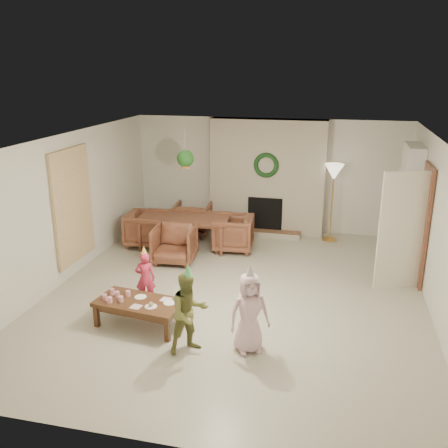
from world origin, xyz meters
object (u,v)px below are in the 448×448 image
(child_pink, at_px, (249,313))
(coffee_table_top, at_px, (139,303))
(dining_chair_far, at_px, (193,219))
(dining_chair_right, at_px, (233,233))
(child_plaid, at_px, (189,313))
(dining_chair_left, at_px, (146,229))
(child_red, at_px, (145,278))
(dining_table, at_px, (184,232))
(dining_chair_near, at_px, (174,244))

(child_pink, bearing_deg, coffee_table_top, 141.55)
(dining_chair_far, xyz_separation_m, dining_chair_right, (1.07, -0.73, 0.00))
(dining_chair_right, xyz_separation_m, coffee_table_top, (-0.66, -3.29, -0.00))
(dining_chair_far, distance_m, child_plaid, 4.68)
(child_plaid, bearing_deg, child_pink, -27.96)
(dining_chair_left, xyz_separation_m, child_pink, (2.79, -3.44, 0.19))
(dining_chair_far, xyz_separation_m, child_red, (0.23, -3.35, 0.07))
(dining_chair_far, bearing_deg, dining_chair_left, 45.00)
(dining_table, bearing_deg, child_red, -90.44)
(dining_table, bearing_deg, dining_chair_left, 180.00)
(child_pink, bearing_deg, dining_table, 91.05)
(dining_chair_left, bearing_deg, dining_chair_right, -90.00)
(dining_chair_near, distance_m, coffee_table_top, 2.43)
(dining_chair_near, distance_m, child_pink, 3.32)
(dining_chair_near, xyz_separation_m, child_plaid, (1.17, -2.88, 0.19))
(dining_chair_left, height_order, coffee_table_top, dining_chair_left)
(coffee_table_top, bearing_deg, dining_table, 103.95)
(child_red, bearing_deg, child_plaid, 116.65)
(dining_table, bearing_deg, child_plaid, -75.81)
(child_plaid, bearing_deg, child_red, 91.00)
(child_red, relative_size, child_pink, 0.78)
(dining_chair_far, xyz_separation_m, child_pink, (2.05, -4.30, 0.19))
(dining_chair_right, height_order, child_red, child_red)
(dining_chair_left, height_order, child_pink, child_pink)
(dining_chair_right, bearing_deg, dining_table, -90.00)
(dining_chair_left, xyz_separation_m, child_red, (0.98, -2.48, 0.07))
(child_plaid, distance_m, child_pink, 0.78)
(dining_chair_left, bearing_deg, dining_chair_far, -45.00)
(child_plaid, bearing_deg, dining_chair_far, 64.25)
(dining_chair_near, bearing_deg, dining_table, 90.00)
(dining_chair_far, distance_m, dining_chair_left, 1.14)
(coffee_table_top, height_order, child_red, child_red)
(dining_table, distance_m, child_red, 2.55)
(dining_chair_right, distance_m, child_red, 2.75)
(child_red, distance_m, child_pink, 2.06)
(dining_chair_far, bearing_deg, child_red, 89.67)
(dining_chair_near, xyz_separation_m, dining_chair_left, (-0.87, 0.74, 0.00))
(dining_chair_near, bearing_deg, dining_chair_left, 135.00)
(coffee_table_top, distance_m, child_pink, 1.67)
(coffee_table_top, bearing_deg, dining_chair_near, 104.57)
(dining_chair_right, xyz_separation_m, child_pink, (0.98, -3.58, 0.19))
(dining_table, xyz_separation_m, child_pink, (1.99, -3.50, 0.22))
(dining_table, height_order, dining_chair_near, dining_chair_near)
(dining_chair_far, relative_size, child_pink, 0.72)
(child_pink, bearing_deg, child_red, 123.61)
(dining_chair_near, xyz_separation_m, child_pink, (1.93, -2.69, 0.19))
(dining_chair_near, xyz_separation_m, dining_chair_far, (-0.12, 1.61, 0.00))
(dining_table, relative_size, child_red, 2.17)
(child_red, relative_size, child_plaid, 0.77)
(child_red, bearing_deg, coffee_table_top, 88.44)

